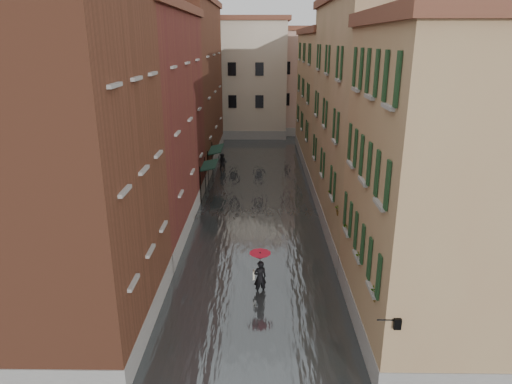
{
  "coord_description": "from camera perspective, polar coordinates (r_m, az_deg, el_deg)",
  "views": [
    {
      "loc": [
        0.3,
        -17.7,
        11.02
      ],
      "look_at": [
        -0.02,
        6.27,
        3.0
      ],
      "focal_mm": 32.0,
      "sensor_mm": 36.0,
      "label": 1
    }
  ],
  "objects": [
    {
      "name": "pedestrian_far",
      "position": [
        39.95,
        -4.19,
        3.67
      ],
      "size": [
        0.89,
        0.75,
        1.66
      ],
      "primitive_type": "imported",
      "rotation": [
        0.0,
        0.0,
        -0.16
      ],
      "color": "black",
      "rests_on": "ground"
    },
    {
      "name": "building_right_mid",
      "position": [
        27.9,
        14.82,
        8.57
      ],
      "size": [
        6.0,
        14.0,
        13.0
      ],
      "primitive_type": "cube",
      "color": "tan",
      "rests_on": "ground"
    },
    {
      "name": "building_end_cream",
      "position": [
        55.98,
        -2.7,
        13.85
      ],
      "size": [
        12.0,
        9.0,
        13.0
      ],
      "primitive_type": "cube",
      "color": "beige",
      "rests_on": "ground"
    },
    {
      "name": "window_planters",
      "position": [
        20.02,
        11.74,
        -3.95
      ],
      "size": [
        0.59,
        10.93,
        0.84
      ],
      "color": "brown",
      "rests_on": "ground"
    },
    {
      "name": "wall_lantern",
      "position": [
        14.74,
        17.13,
        -15.35
      ],
      "size": [
        0.71,
        0.22,
        0.35
      ],
      "color": "black",
      "rests_on": "ground"
    },
    {
      "name": "building_left_far",
      "position": [
        42.52,
        -9.36,
        12.83
      ],
      "size": [
        6.0,
        16.0,
        14.0
      ],
      "primitive_type": "cube",
      "color": "brown",
      "rests_on": "ground"
    },
    {
      "name": "building_right_near",
      "position": [
        17.87,
        22.75,
        -0.14
      ],
      "size": [
        6.0,
        8.0,
        11.5
      ],
      "primitive_type": "cube",
      "color": "#9D7651",
      "rests_on": "ground"
    },
    {
      "name": "building_right_far",
      "position": [
        42.56,
        10.0,
        11.11
      ],
      "size": [
        6.0,
        16.0,
        11.5
      ],
      "primitive_type": "cube",
      "color": "#9D7651",
      "rests_on": "ground"
    },
    {
      "name": "ground",
      "position": [
        20.85,
        -0.18,
        -13.4
      ],
      "size": [
        120.0,
        120.0,
        0.0
      ],
      "primitive_type": "plane",
      "color": "#58585B",
      "rests_on": "ground"
    },
    {
      "name": "awning_near",
      "position": [
        32.74,
        -5.92,
        3.24
      ],
      "size": [
        1.09,
        2.76,
        2.8
      ],
      "color": "#173427",
      "rests_on": "ground"
    },
    {
      "name": "building_left_mid",
      "position": [
        28.09,
        -14.46,
        8.14
      ],
      "size": [
        6.0,
        14.0,
        12.5
      ],
      "primitive_type": "cube",
      "color": "#5E2B1D",
      "rests_on": "ground"
    },
    {
      "name": "pedestrian_main",
      "position": [
        20.71,
        0.5,
        -9.61
      ],
      "size": [
        0.98,
        0.98,
        2.06
      ],
      "color": "black",
      "rests_on": "ground"
    },
    {
      "name": "building_end_pink",
      "position": [
        58.2,
        6.56,
        13.43
      ],
      "size": [
        10.0,
        9.0,
        12.0
      ],
      "primitive_type": "cube",
      "color": "tan",
      "rests_on": "ground"
    },
    {
      "name": "floodwater",
      "position": [
        32.59,
        0.19,
        -1.08
      ],
      "size": [
        10.0,
        60.0,
        0.2
      ],
      "primitive_type": "cube",
      "color": "#43484A",
      "rests_on": "ground"
    },
    {
      "name": "awning_far",
      "position": [
        37.43,
        -5.08,
        5.23
      ],
      "size": [
        1.09,
        3.28,
        2.8
      ],
      "color": "#173427",
      "rests_on": "ground"
    },
    {
      "name": "building_left_near",
      "position": [
        17.89,
        -23.36,
        2.32
      ],
      "size": [
        6.0,
        8.0,
        13.0
      ],
      "primitive_type": "cube",
      "color": "brown",
      "rests_on": "ground"
    }
  ]
}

